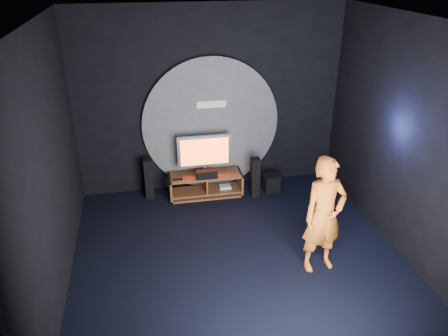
{
  "coord_description": "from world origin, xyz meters",
  "views": [
    {
      "loc": [
        -1.28,
        -5.28,
        4.2
      ],
      "look_at": [
        -0.02,
        1.05,
        1.05
      ],
      "focal_mm": 35.0,
      "sensor_mm": 36.0,
      "label": 1
    }
  ],
  "objects_px": {
    "tower_speaker_right": "(255,177)",
    "media_console": "(206,186)",
    "tower_speaker_left": "(149,179)",
    "player": "(324,215)",
    "subwoofer": "(271,183)",
    "tv": "(204,153)"
  },
  "relations": [
    {
      "from": "tower_speaker_right",
      "to": "media_console",
      "type": "bearing_deg",
      "value": 167.59
    },
    {
      "from": "tower_speaker_left",
      "to": "player",
      "type": "distance_m",
      "value": 3.56
    },
    {
      "from": "media_console",
      "to": "subwoofer",
      "type": "bearing_deg",
      "value": -1.84
    },
    {
      "from": "subwoofer",
      "to": "player",
      "type": "bearing_deg",
      "value": -89.71
    },
    {
      "from": "tower_speaker_left",
      "to": "subwoofer",
      "type": "bearing_deg",
      "value": -4.41
    },
    {
      "from": "player",
      "to": "media_console",
      "type": "bearing_deg",
      "value": 110.63
    },
    {
      "from": "subwoofer",
      "to": "tower_speaker_right",
      "type": "bearing_deg",
      "value": -157.34
    },
    {
      "from": "tower_speaker_left",
      "to": "tv",
      "type": "bearing_deg",
      "value": -3.98
    },
    {
      "from": "subwoofer",
      "to": "media_console",
      "type": "bearing_deg",
      "value": 178.16
    },
    {
      "from": "tower_speaker_right",
      "to": "player",
      "type": "height_order",
      "value": "player"
    },
    {
      "from": "subwoofer",
      "to": "tower_speaker_left",
      "type": "bearing_deg",
      "value": 175.59
    },
    {
      "from": "subwoofer",
      "to": "player",
      "type": "xyz_separation_m",
      "value": [
        0.01,
        -2.41,
        0.73
      ]
    },
    {
      "from": "tower_speaker_left",
      "to": "tower_speaker_right",
      "type": "bearing_deg",
      "value": -9.79
    },
    {
      "from": "tv",
      "to": "tower_speaker_right",
      "type": "bearing_deg",
      "value": -16.23
    },
    {
      "from": "tower_speaker_right",
      "to": "tv",
      "type": "bearing_deg",
      "value": 163.77
    },
    {
      "from": "tv",
      "to": "tower_speaker_right",
      "type": "xyz_separation_m",
      "value": [
        0.92,
        -0.27,
        -0.47
      ]
    },
    {
      "from": "tv",
      "to": "tower_speaker_right",
      "type": "relative_size",
      "value": 1.28
    },
    {
      "from": "media_console",
      "to": "player",
      "type": "height_order",
      "value": "player"
    },
    {
      "from": "media_console",
      "to": "tower_speaker_left",
      "type": "relative_size",
      "value": 1.76
    },
    {
      "from": "tv",
      "to": "tower_speaker_left",
      "type": "xyz_separation_m",
      "value": [
        -1.06,
        0.07,
        -0.47
      ]
    },
    {
      "from": "tv",
      "to": "tower_speaker_left",
      "type": "relative_size",
      "value": 1.28
    },
    {
      "from": "tv",
      "to": "media_console",
      "type": "bearing_deg",
      "value": -83.99
    }
  ]
}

